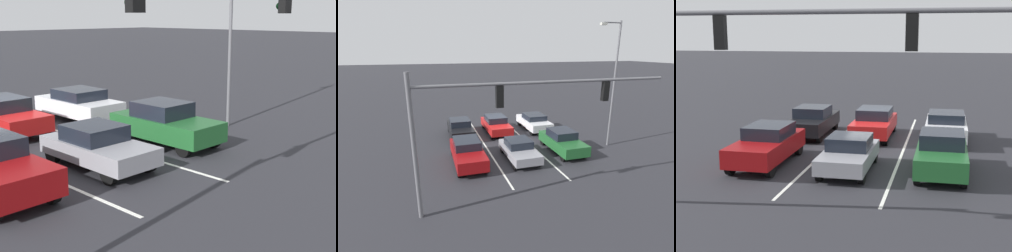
{
  "view_description": "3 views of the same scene",
  "coord_description": "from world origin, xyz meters",
  "views": [
    {
      "loc": [
        8.74,
        17.17,
        4.73
      ],
      "look_at": [
        -1.17,
        7.61,
        1.45
      ],
      "focal_mm": 50.0,
      "sensor_mm": 36.0,
      "label": 1
    },
    {
      "loc": [
        5.72,
        21.28,
        7.21
      ],
      "look_at": [
        0.62,
        4.53,
        2.05
      ],
      "focal_mm": 28.0,
      "sensor_mm": 36.0,
      "label": 2
    },
    {
      "loc": [
        -3.54,
        22.83,
        5.18
      ],
      "look_at": [
        0.27,
        5.59,
        1.73
      ],
      "focal_mm": 50.0,
      "sensor_mm": 36.0,
      "label": 3
    }
  ],
  "objects": [
    {
      "name": "ground_plane",
      "position": [
        0.0,
        0.0,
        0.0
      ],
      "size": [
        240.0,
        240.0,
        0.0
      ],
      "primitive_type": "plane",
      "color": "#28282D"
    },
    {
      "name": "lane_stripe_left_divider",
      "position": [
        -1.71,
        1.77,
        0.01
      ],
      "size": [
        0.12,
        15.54,
        0.01
      ],
      "primitive_type": "cube",
      "color": "silver",
      "rests_on": "ground_plane"
    },
    {
      "name": "lane_stripe_center_divider",
      "position": [
        1.71,
        1.77,
        0.01
      ],
      "size": [
        0.12,
        15.54,
        0.01
      ],
      "primitive_type": "cube",
      "color": "silver",
      "rests_on": "ground_plane"
    },
    {
      "name": "car_darkgreen_leftlane_front",
      "position": [
        -3.45,
        5.28,
        0.79
      ],
      "size": [
        1.86,
        4.34,
        1.58
      ],
      "color": "#1E5928",
      "rests_on": "ground_plane"
    },
    {
      "name": "car_gray_midlane_front",
      "position": [
        0.05,
        5.71,
        0.69
      ],
      "size": [
        1.8,
        4.01,
        1.36
      ],
      "color": "gray",
      "rests_on": "ground_plane"
    },
    {
      "name": "car_maroon_rightlane_front",
      "position": [
        3.5,
        5.43,
        0.82
      ],
      "size": [
        1.85,
        4.59,
        1.59
      ],
      "color": "maroon",
      "rests_on": "ground_plane"
    },
    {
      "name": "car_red_midlane_second",
      "position": [
        0.02,
        -0.5,
        0.77
      ],
      "size": [
        1.87,
        4.44,
        1.49
      ],
      "color": "red",
      "rests_on": "ground_plane"
    },
    {
      "name": "car_black_rightlane_second",
      "position": [
        3.24,
        -0.29,
        0.77
      ],
      "size": [
        1.85,
        4.49,
        1.52
      ],
      "color": "black",
      "rests_on": "ground_plane"
    },
    {
      "name": "car_white_leftlane_second",
      "position": [
        -3.58,
        -0.37,
        0.77
      ],
      "size": [
        1.94,
        4.37,
        1.46
      ],
      "color": "silver",
      "rests_on": "ground_plane"
    },
    {
      "name": "traffic_signal_gantry",
      "position": [
        2.52,
        10.53,
        4.66
      ],
      "size": [
        12.39,
        0.37,
        6.38
      ],
      "color": "slate",
      "rests_on": "ground_plane"
    },
    {
      "name": "street_lamp_left_shoulder",
      "position": [
        -7.27,
        5.22,
        5.13
      ],
      "size": [
        1.67,
        0.24,
        9.09
      ],
      "color": "slate",
      "rests_on": "ground_plane"
    }
  ]
}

